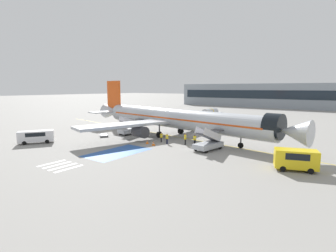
{
  "coord_description": "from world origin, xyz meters",
  "views": [
    {
      "loc": [
        25.95,
        -39.09,
        9.0
      ],
      "look_at": [
        -1.32,
        -2.38,
        2.3
      ],
      "focal_mm": 28.0,
      "sensor_mm": 36.0,
      "label": 1
    }
  ],
  "objects_px": {
    "airliner": "(174,119)",
    "traffic_cone_2": "(85,130)",
    "service_van_0": "(296,158)",
    "ground_crew_1": "(167,138)",
    "ground_crew_2": "(185,138)",
    "boarding_stairs_aft": "(131,129)",
    "ground_crew_3": "(161,137)",
    "ground_crew_0": "(195,139)",
    "traffic_cone_0": "(147,142)",
    "terminal_building": "(297,96)",
    "service_van_1": "(36,136)",
    "traffic_cone_1": "(153,143)",
    "boarding_stairs_forward": "(208,144)",
    "fuel_tanker": "(211,114)",
    "baggage_cart": "(104,135)"
  },
  "relations": [
    {
      "from": "airliner",
      "to": "traffic_cone_2",
      "type": "bearing_deg",
      "value": -61.14
    },
    {
      "from": "service_van_0",
      "to": "ground_crew_1",
      "type": "xyz_separation_m",
      "value": [
        -19.54,
        2.6,
        -0.39
      ]
    },
    {
      "from": "service_van_0",
      "to": "ground_crew_2",
      "type": "relative_size",
      "value": 2.57
    },
    {
      "from": "ground_crew_2",
      "to": "boarding_stairs_aft",
      "type": "bearing_deg",
      "value": 73.42
    },
    {
      "from": "boarding_stairs_aft",
      "to": "ground_crew_1",
      "type": "relative_size",
      "value": 3.18
    },
    {
      "from": "ground_crew_3",
      "to": "ground_crew_0",
      "type": "bearing_deg",
      "value": -76.44
    },
    {
      "from": "traffic_cone_0",
      "to": "traffic_cone_2",
      "type": "height_order",
      "value": "traffic_cone_0"
    },
    {
      "from": "service_van_0",
      "to": "terminal_building",
      "type": "relative_size",
      "value": 0.04
    },
    {
      "from": "service_van_1",
      "to": "ground_crew_2",
      "type": "distance_m",
      "value": 24.35
    },
    {
      "from": "boarding_stairs_aft",
      "to": "ground_crew_3",
      "type": "height_order",
      "value": "boarding_stairs_aft"
    },
    {
      "from": "boarding_stairs_aft",
      "to": "ground_crew_3",
      "type": "bearing_deg",
      "value": -5.78
    },
    {
      "from": "ground_crew_0",
      "to": "traffic_cone_2",
      "type": "relative_size",
      "value": 3.27
    },
    {
      "from": "boarding_stairs_aft",
      "to": "terminal_building",
      "type": "bearing_deg",
      "value": 90.28
    },
    {
      "from": "traffic_cone_1",
      "to": "service_van_1",
      "type": "bearing_deg",
      "value": -148.6
    },
    {
      "from": "boarding_stairs_forward",
      "to": "airliner",
      "type": "bearing_deg",
      "value": 158.41
    },
    {
      "from": "boarding_stairs_aft",
      "to": "service_van_1",
      "type": "xyz_separation_m",
      "value": [
        -6.43,
        -15.3,
        0.29
      ]
    },
    {
      "from": "boarding_stairs_forward",
      "to": "ground_crew_1",
      "type": "xyz_separation_m",
      "value": [
        -7.33,
        -0.26,
        0.05
      ]
    },
    {
      "from": "service_van_1",
      "to": "terminal_building",
      "type": "height_order",
      "value": "terminal_building"
    },
    {
      "from": "service_van_0",
      "to": "traffic_cone_0",
      "type": "bearing_deg",
      "value": 68.23
    },
    {
      "from": "fuel_tanker",
      "to": "terminal_building",
      "type": "bearing_deg",
      "value": 77.88
    },
    {
      "from": "ground_crew_2",
      "to": "terminal_building",
      "type": "xyz_separation_m",
      "value": [
        -1.18,
        91.67,
        4.37
      ]
    },
    {
      "from": "baggage_cart",
      "to": "terminal_building",
      "type": "xyz_separation_m",
      "value": [
        15.09,
        94.53,
        5.19
      ]
    },
    {
      "from": "ground_crew_1",
      "to": "terminal_building",
      "type": "distance_m",
      "value": 92.94
    },
    {
      "from": "baggage_cart",
      "to": "ground_crew_0",
      "type": "height_order",
      "value": "ground_crew_0"
    },
    {
      "from": "service_van_1",
      "to": "ground_crew_0",
      "type": "relative_size",
      "value": 3.41
    },
    {
      "from": "traffic_cone_0",
      "to": "traffic_cone_2",
      "type": "bearing_deg",
      "value": 176.12
    },
    {
      "from": "fuel_tanker",
      "to": "traffic_cone_0",
      "type": "relative_size",
      "value": 17.91
    },
    {
      "from": "fuel_tanker",
      "to": "airliner",
      "type": "bearing_deg",
      "value": -80.06
    },
    {
      "from": "boarding_stairs_aft",
      "to": "ground_crew_0",
      "type": "height_order",
      "value": "boarding_stairs_aft"
    },
    {
      "from": "traffic_cone_0",
      "to": "traffic_cone_1",
      "type": "bearing_deg",
      "value": -15.31
    },
    {
      "from": "airliner",
      "to": "ground_crew_3",
      "type": "distance_m",
      "value": 6.19
    },
    {
      "from": "fuel_tanker",
      "to": "service_van_1",
      "type": "bearing_deg",
      "value": -103.98
    },
    {
      "from": "traffic_cone_2",
      "to": "terminal_building",
      "type": "relative_size",
      "value": 0.0
    },
    {
      "from": "baggage_cart",
      "to": "terminal_building",
      "type": "relative_size",
      "value": 0.03
    },
    {
      "from": "ground_crew_2",
      "to": "ground_crew_3",
      "type": "xyz_separation_m",
      "value": [
        -4.38,
        -0.57,
        -0.16
      ]
    },
    {
      "from": "boarding_stairs_forward",
      "to": "service_van_1",
      "type": "relative_size",
      "value": 0.98
    },
    {
      "from": "ground_crew_0",
      "to": "traffic_cone_2",
      "type": "bearing_deg",
      "value": -166.6
    },
    {
      "from": "ground_crew_0",
      "to": "traffic_cone_1",
      "type": "xyz_separation_m",
      "value": [
        -4.95,
        -4.32,
        -0.6
      ]
    },
    {
      "from": "baggage_cart",
      "to": "traffic_cone_1",
      "type": "bearing_deg",
      "value": 123.85
    },
    {
      "from": "boarding_stairs_forward",
      "to": "ground_crew_1",
      "type": "height_order",
      "value": "boarding_stairs_forward"
    },
    {
      "from": "fuel_tanker",
      "to": "ground_crew_2",
      "type": "bearing_deg",
      "value": -72.34
    },
    {
      "from": "boarding_stairs_forward",
      "to": "ground_crew_2",
      "type": "distance_m",
      "value": 4.65
    },
    {
      "from": "service_van_1",
      "to": "traffic_cone_0",
      "type": "height_order",
      "value": "service_van_1"
    },
    {
      "from": "ground_crew_2",
      "to": "traffic_cone_0",
      "type": "xyz_separation_m",
      "value": [
        -5.42,
        -2.95,
        -0.79
      ]
    },
    {
      "from": "service_van_0",
      "to": "service_van_1",
      "type": "bearing_deg",
      "value": 85.03
    },
    {
      "from": "traffic_cone_0",
      "to": "traffic_cone_2",
      "type": "relative_size",
      "value": 1.15
    },
    {
      "from": "fuel_tanker",
      "to": "ground_crew_2",
      "type": "xyz_separation_m",
      "value": [
        11.37,
        -30.78,
        -0.65
      ]
    },
    {
      "from": "terminal_building",
      "to": "ground_crew_0",
      "type": "bearing_deg",
      "value": -88.5
    },
    {
      "from": "ground_crew_3",
      "to": "boarding_stairs_aft",
      "type": "bearing_deg",
      "value": 74.61
    },
    {
      "from": "ground_crew_2",
      "to": "service_van_1",
      "type": "bearing_deg",
      "value": 114.5
    }
  ]
}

